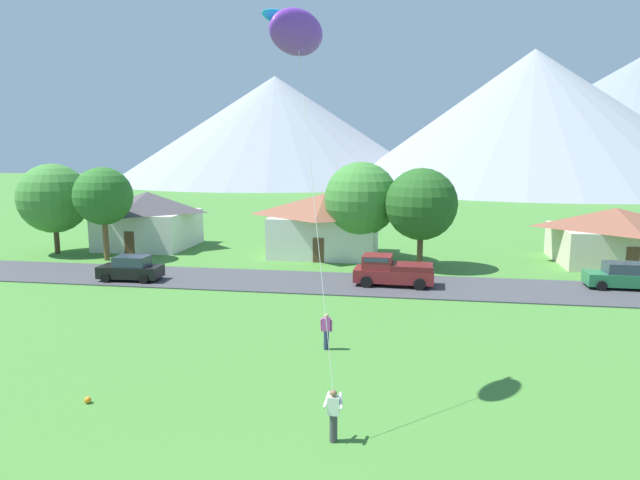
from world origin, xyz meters
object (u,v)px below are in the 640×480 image
object	(u,v)px
house_right_center	(149,219)
kite_flyer_with_kite	(297,43)
watcher_person	(326,331)
soccer_ball	(88,400)
tree_near_left	(421,204)
tree_right_of_center	(361,199)
parked_car_black_mid_west	(131,269)
house_leftmost	(614,235)
house_left_center	(325,223)
tree_center	(54,198)
tree_left_of_center	(103,196)
parked_car_green_west_end	(621,276)
pickup_truck_maroon_west_side	(392,270)

from	to	relation	value
house_right_center	kite_flyer_with_kite	size ratio (longest dim) A/B	0.62
watcher_person	soccer_ball	distance (m)	10.09
tree_near_left	tree_right_of_center	size ratio (longest dim) A/B	0.95
house_right_center	parked_car_black_mid_west	distance (m)	14.21
house_leftmost	house_left_center	world-z (taller)	house_left_center
house_right_center	tree_center	world-z (taller)	tree_center
tree_right_of_center	tree_left_of_center	bearing A→B (deg)	-171.70
tree_near_left	parked_car_green_west_end	world-z (taller)	tree_near_left
tree_right_of_center	tree_near_left	bearing A→B (deg)	-23.39
house_right_center	tree_center	bearing A→B (deg)	-145.23
house_leftmost	kite_flyer_with_kite	size ratio (longest dim) A/B	0.69
tree_left_of_center	parked_car_black_mid_west	world-z (taller)	tree_left_of_center
tree_near_left	parked_car_black_mid_west	distance (m)	21.42
tree_center	house_right_center	bearing A→B (deg)	34.77
tree_right_of_center	soccer_ball	bearing A→B (deg)	-104.84
pickup_truck_maroon_west_side	parked_car_black_mid_west	bearing A→B (deg)	-175.30
parked_car_green_west_end	watcher_person	bearing A→B (deg)	-140.86
house_left_center	soccer_ball	xyz separation A→B (m)	(-3.92, -29.38, -2.63)
house_right_center	parked_car_black_mid_west	size ratio (longest dim) A/B	1.95
tree_center	tree_right_of_center	xyz separation A→B (m)	(26.48, 0.92, 0.24)
house_right_center	pickup_truck_maroon_west_side	distance (m)	25.72
house_left_center	tree_near_left	xyz separation A→B (m)	(7.99, -4.24, 2.15)
house_right_center	tree_near_left	bearing A→B (deg)	-12.67
house_right_center	parked_car_black_mid_west	world-z (taller)	house_right_center
tree_center	parked_car_green_west_end	distance (m)	44.46
house_right_center	tree_left_of_center	world-z (taller)	tree_left_of_center
tree_center	parked_car_green_west_end	world-z (taller)	tree_center
house_leftmost	tree_near_left	xyz separation A→B (m)	(-15.18, -4.31, 2.60)
kite_flyer_with_kite	house_leftmost	bearing A→B (deg)	54.19
parked_car_green_west_end	soccer_ball	distance (m)	32.12
house_leftmost	parked_car_green_west_end	distance (m)	9.30
parked_car_green_west_end	watcher_person	world-z (taller)	parked_car_green_west_end
house_left_center	tree_center	xyz separation A→B (m)	(-23.21, -3.12, 2.08)
watcher_person	soccer_ball	xyz separation A→B (m)	(-7.52, -6.68, -0.76)
house_leftmost	tree_left_of_center	size ratio (longest dim) A/B	1.22
tree_near_left	parked_car_black_mid_west	world-z (taller)	tree_near_left
tree_center	watcher_person	distance (m)	33.43
house_left_center	house_right_center	world-z (taller)	house_left_center
tree_right_of_center	soccer_ball	xyz separation A→B (m)	(-7.20, -27.18, -4.94)
house_leftmost	parked_car_black_mid_west	bearing A→B (deg)	-161.19
tree_right_of_center	parked_car_green_west_end	world-z (taller)	tree_right_of_center
house_right_center	tree_left_of_center	size ratio (longest dim) A/B	1.09
tree_near_left	house_leftmost	bearing A→B (deg)	15.86
tree_near_left	tree_left_of_center	bearing A→B (deg)	-177.82
tree_right_of_center	house_leftmost	bearing A→B (deg)	6.52
tree_near_left	tree_center	distance (m)	31.22
house_right_center	soccer_ball	distance (m)	33.40
parked_car_green_west_end	pickup_truck_maroon_west_side	world-z (taller)	pickup_truck_maroon_west_side
house_leftmost	tree_left_of_center	bearing A→B (deg)	-172.57
tree_left_of_center	pickup_truck_maroon_west_side	xyz separation A→B (m)	(23.39, -5.13, -4.20)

